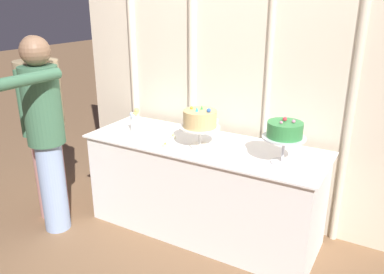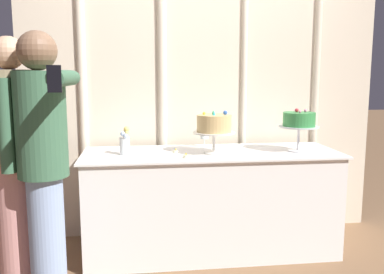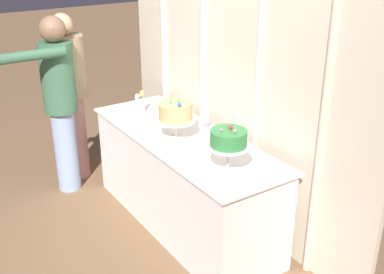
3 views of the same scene
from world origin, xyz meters
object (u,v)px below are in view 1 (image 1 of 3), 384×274
object	(u,v)px
wine_glass	(214,124)
guest_man_dark_suit	(44,124)
guest_man_pink_jacket	(44,127)
tealight_far_left	(173,137)
flower_vase	(135,122)
tealight_near_left	(165,146)
cake_table	(203,188)
cake_display_nearleft	(200,120)
cake_display_nearright	(285,132)

from	to	relation	value
wine_glass	guest_man_dark_suit	bearing A→B (deg)	-152.80
guest_man_dark_suit	guest_man_pink_jacket	distance (m)	0.26
tealight_far_left	guest_man_pink_jacket	distance (m)	1.02
flower_vase	tealight_near_left	bearing A→B (deg)	-22.70
guest_man_dark_suit	guest_man_pink_jacket	size ratio (longest dim) A/B	0.99
cake_table	wine_glass	distance (m)	0.54
cake_table	cake_display_nearleft	size ratio (longest dim) A/B	5.95
cake_display_nearleft	guest_man_pink_jacket	world-z (taller)	guest_man_pink_jacket
cake_display_nearright	guest_man_pink_jacket	bearing A→B (deg)	-163.22
cake_display_nearright	tealight_near_left	world-z (taller)	cake_display_nearright
flower_vase	guest_man_pink_jacket	xyz separation A→B (m)	(-0.46, -0.57, 0.04)
flower_vase	cake_display_nearright	bearing A→B (deg)	-1.48
cake_table	guest_man_pink_jacket	world-z (taller)	guest_man_pink_jacket
cake_table	guest_man_dark_suit	distance (m)	1.46
tealight_far_left	guest_man_dark_suit	bearing A→B (deg)	-157.80
wine_glass	guest_man_pink_jacket	xyz separation A→B (m)	(-1.09, -0.82, 0.03)
cake_table	flower_vase	xyz separation A→B (m)	(-0.65, -0.03, 0.49)
flower_vase	cake_display_nearleft	bearing A→B (deg)	-3.22
cake_display_nearleft	guest_man_dark_suit	xyz separation A→B (m)	(-1.31, -0.37, -0.14)
cake_table	cake_display_nearright	world-z (taller)	cake_display_nearright
wine_glass	cake_table	bearing A→B (deg)	-85.37
cake_display_nearleft	flower_vase	xyz separation A→B (m)	(-0.65, 0.04, -0.12)
cake_table	guest_man_dark_suit	size ratio (longest dim) A/B	1.21
flower_vase	guest_man_pink_jacket	bearing A→B (deg)	-128.89
cake_table	tealight_far_left	bearing A→B (deg)	-176.17
guest_man_dark_suit	tealight_near_left	bearing A→B (deg)	11.70
flower_vase	guest_man_pink_jacket	distance (m)	0.73
guest_man_dark_suit	cake_table	bearing A→B (deg)	18.61
cake_table	guest_man_pink_jacket	bearing A→B (deg)	-151.44
cake_table	flower_vase	world-z (taller)	flower_vase
tealight_near_left	guest_man_dark_suit	xyz separation A→B (m)	(-1.09, -0.23, 0.07)
tealight_far_left	guest_man_dark_suit	xyz separation A→B (m)	(-1.03, -0.42, 0.07)
tealight_near_left	guest_man_dark_suit	bearing A→B (deg)	-168.30
guest_man_dark_suit	flower_vase	bearing A→B (deg)	31.57
flower_vase	guest_man_dark_suit	size ratio (longest dim) A/B	0.13
flower_vase	cake_table	bearing A→B (deg)	3.08
cake_table	guest_man_pink_jacket	distance (m)	1.36
flower_vase	tealight_near_left	world-z (taller)	flower_vase
guest_man_pink_jacket	guest_man_dark_suit	bearing A→B (deg)	141.52
wine_glass	tealight_near_left	size ratio (longest dim) A/B	3.20
cake_display_nearright	wine_glass	size ratio (longest dim) A/B	2.32
cake_display_nearleft	guest_man_pink_jacket	size ratio (longest dim) A/B	0.20
flower_vase	guest_man_dark_suit	distance (m)	0.77
cake_display_nearleft	wine_glass	world-z (taller)	cake_display_nearleft
tealight_near_left	guest_man_pink_jacket	xyz separation A→B (m)	(-0.89, -0.39, 0.11)
cake_display_nearleft	guest_man_dark_suit	bearing A→B (deg)	-164.34
tealight_near_left	guest_man_dark_suit	distance (m)	1.11
wine_glass	cake_display_nearleft	bearing A→B (deg)	-85.06
wine_glass	flower_vase	bearing A→B (deg)	-157.78
wine_glass	tealight_near_left	xyz separation A→B (m)	(-0.20, -0.44, -0.09)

